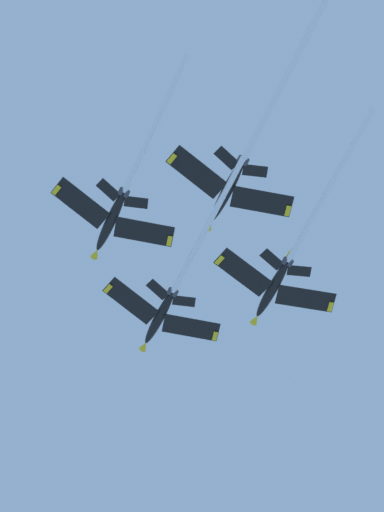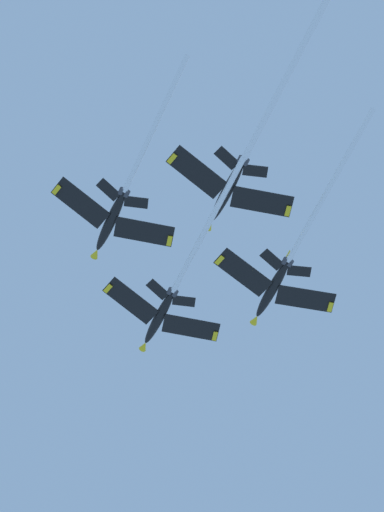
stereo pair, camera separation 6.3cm
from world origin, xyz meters
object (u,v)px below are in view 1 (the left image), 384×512
at_px(jet_left_wing, 122,197).
at_px(jet_right_wing, 288,261).
at_px(jet_lead, 173,291).
at_px(jet_slot, 248,151).

distance_m(jet_left_wing, jet_right_wing, 27.06).
bearing_deg(jet_right_wing, jet_left_wing, 79.44).
bearing_deg(jet_left_wing, jet_lead, -57.73).
relative_size(jet_right_wing, jet_slot, 0.99).
relative_size(jet_lead, jet_slot, 0.96).
xyz_separation_m(jet_left_wing, jet_right_wing, (-4.96, -26.60, 0.45)).
distance_m(jet_lead, jet_right_wing, 19.14).
bearing_deg(jet_lead, jet_right_wing, -140.33).
height_order(jet_right_wing, jet_slot, jet_right_wing).
bearing_deg(jet_left_wing, jet_slot, -144.39).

